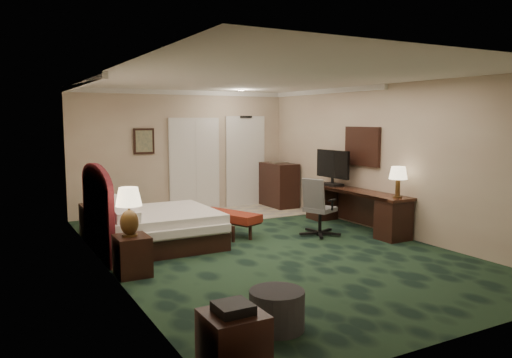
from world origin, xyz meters
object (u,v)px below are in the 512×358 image
lamp_near (129,212)px  ottoman (277,310)px  bed (158,229)px  desk_chair (320,207)px  tv (333,168)px  side_table (233,343)px  minibar (279,185)px  desk (354,209)px  bed_bench (229,223)px  lamp_far (94,186)px  nightstand_near (132,256)px  nightstand_far (95,220)px

lamp_near → ottoman: 2.62m
bed → lamp_near: lamp_near is taller
ottoman → desk_chair: (2.75, 3.07, 0.32)m
bed → tv: bearing=2.8°
ottoman → side_table: bearing=-142.8°
side_table → minibar: (4.41, 6.52, 0.26)m
ottoman → desk_chair: size_ratio=0.53×
desk_chair → desk: bearing=-12.6°
bed_bench → minibar: 3.11m
lamp_far → bed_bench: bearing=-27.4°
side_table → lamp_near: bearing=91.2°
lamp_far → desk: bearing=-21.5°
bed → bed_bench: size_ratio=1.48×
desk → side_table: bearing=-139.4°
ottoman → minibar: size_ratio=0.54×
nightstand_near → bed_bench: nightstand_near is taller
lamp_near → side_table: (0.06, -2.98, -0.60)m
side_table → tv: size_ratio=0.57×
lamp_near → desk: 4.60m
bed → side_table: 4.37m
lamp_far → nightstand_far: bearing=143.0°
bed → nightstand_far: bearing=121.3°
bed → desk: size_ratio=0.71×
tv → side_table: bearing=-137.9°
nightstand_far → lamp_near: size_ratio=0.87×
bed_bench → desk: size_ratio=0.48×
side_table → desk_chair: size_ratio=0.50×
lamp_far → ottoman: size_ratio=1.21×
nightstand_near → side_table: 2.98m
nightstand_far → side_table: bearing=-89.7°
bed_bench → ottoman: size_ratio=2.23×
lamp_far → side_table: lamp_far is taller
ottoman → bed_bench: bearing=71.0°
side_table → desk: bearing=40.6°
lamp_near → bed: bearing=58.8°
lamp_far → desk_chair: lamp_far is taller
nightstand_near → tv: 4.78m
bed_bench → lamp_far: bearing=130.1°
desk → tv: bearing=90.8°
ottoman → desk: bearing=41.3°
bed_bench → desk_chair: size_ratio=1.18×
bed_bench → desk: (2.34, -0.66, 0.16)m
nightstand_near → ottoman: nightstand_near is taller
nightstand_near → desk: (4.47, 0.83, 0.10)m
nightstand_far → lamp_near: bearing=-90.8°
lamp_near → bed_bench: (2.16, 1.48, -0.65)m
nightstand_far → lamp_near: lamp_near is taller
nightstand_near → side_table: (0.04, -2.98, -0.01)m
bed → desk_chair: 2.86m
nightstand_far → tv: tv is taller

